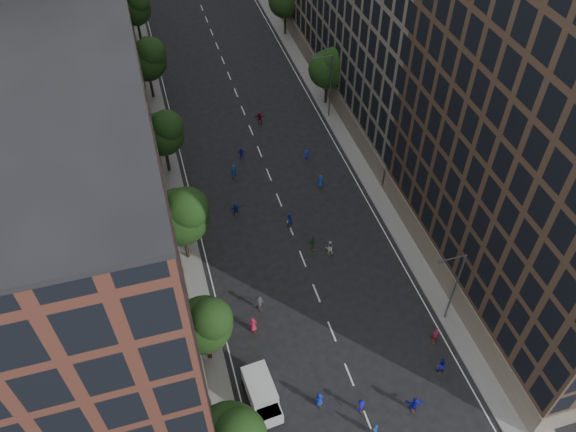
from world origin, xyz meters
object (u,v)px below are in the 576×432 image
Objects in this scene: skater_0 at (319,400)px; streetlamp_far at (329,83)px; skater_2 at (440,365)px; skater_1 at (375,430)px; streetlamp_near at (454,284)px; cargo_van at (262,394)px.

streetlamp_far is at bearing -120.70° from skater_0.
skater_2 is (-2.81, -37.79, -4.30)m from streetlamp_far.
streetlamp_far is 42.91m from skater_1.
skater_1 is 0.88× the size of skater_2.
skater_1 is 8.34m from skater_2.
streetlamp_near is 5.92× the size of skater_1.
streetlamp_far is at bearing -118.60° from skater_1.
streetlamp_far is at bearing -81.83° from skater_2.
streetlamp_near is 18.87m from cargo_van.
skater_2 is (-2.81, -4.79, -4.30)m from streetlamp_near.
streetlamp_far reaches higher than skater_0.
skater_1 is (-10.32, -8.42, -4.40)m from streetlamp_near.
cargo_van is 15.44m from skater_2.
skater_0 is (-13.73, -4.82, -4.33)m from streetlamp_near.
skater_2 is at bearing -94.25° from streetlamp_far.
skater_2 is (10.92, 0.03, 0.03)m from skater_0.
skater_1 is at bearing 38.21° from skater_2.
streetlamp_far is 5.92× the size of skater_1.
streetlamp_near is 5.39× the size of skater_0.
skater_0 is 10.92m from skater_2.
skater_2 is at bearing 169.42° from skater_0.
streetlamp_near is at bearing -107.97° from skater_2.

